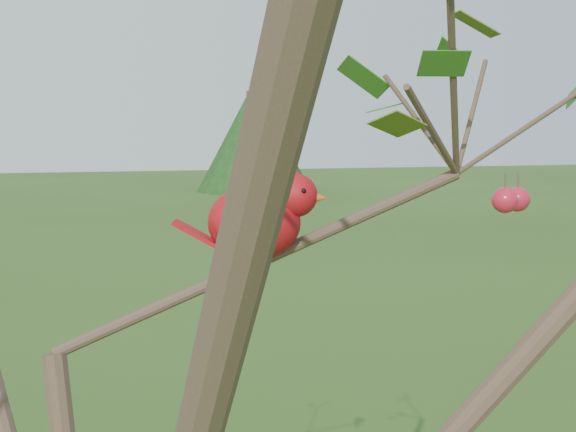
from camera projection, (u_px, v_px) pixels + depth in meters
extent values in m
sphere|color=red|center=(505.00, 200.00, 1.22)|extent=(0.04, 0.04, 0.04)
sphere|color=red|center=(517.00, 199.00, 1.28)|extent=(0.04, 0.04, 0.04)
sphere|color=red|center=(310.00, 18.00, 1.69)|extent=(0.04, 0.04, 0.04)
ellipsoid|color=#B2100F|center=(254.00, 222.00, 1.17)|extent=(0.17, 0.15, 0.11)
sphere|color=#B2100F|center=(296.00, 195.00, 1.16)|extent=(0.08, 0.08, 0.06)
cone|color=#B2100F|center=(292.00, 174.00, 1.16)|extent=(0.06, 0.05, 0.05)
cone|color=#D85914|center=(318.00, 198.00, 1.16)|extent=(0.03, 0.03, 0.02)
ellipsoid|color=black|center=(310.00, 198.00, 1.16)|extent=(0.03, 0.04, 0.03)
cube|color=#B2100F|center=(201.00, 236.00, 1.18)|extent=(0.09, 0.06, 0.05)
ellipsoid|color=#B2100F|center=(254.00, 217.00, 1.22)|extent=(0.10, 0.06, 0.06)
ellipsoid|color=#B2100F|center=(247.00, 224.00, 1.13)|extent=(0.10, 0.06, 0.06)
cylinder|color=#402E22|center=(254.00, 141.00, 27.99)|extent=(0.52, 0.52, 3.49)
cone|color=#163512|center=(254.00, 137.00, 27.98)|extent=(4.07, 4.07, 3.78)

